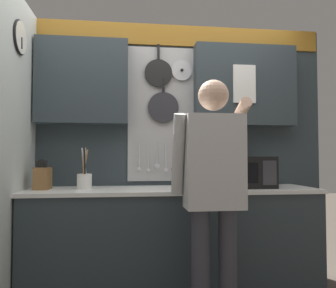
{
  "coord_description": "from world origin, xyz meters",
  "views": [
    {
      "loc": [
        -0.37,
        -2.7,
        1.16
      ],
      "look_at": [
        -0.02,
        0.19,
        1.27
      ],
      "focal_mm": 35.0,
      "sensor_mm": 36.0,
      "label": 1
    }
  ],
  "objects": [
    {
      "name": "person",
      "position": [
        0.19,
        -0.59,
        0.99
      ],
      "size": [
        0.54,
        0.62,
        1.67
      ],
      "color": "#383842",
      "rests_on": "ground_plane"
    },
    {
      "name": "side_wall",
      "position": [
        -1.2,
        -0.41,
        1.21
      ],
      "size": [
        0.07,
        1.6,
        2.39
      ],
      "color": "silver",
      "rests_on": "ground_plane"
    },
    {
      "name": "base_cabinet_counter",
      "position": [
        0.0,
        -0.0,
        0.45
      ],
      "size": [
        2.37,
        0.6,
        0.9
      ],
      "color": "#2D383D",
      "rests_on": "ground_plane"
    },
    {
      "name": "back_wall_unit",
      "position": [
        0.01,
        0.26,
        1.48
      ],
      "size": [
        2.94,
        0.22,
        2.39
      ],
      "color": "#2D383D",
      "rests_on": "ground_plane"
    },
    {
      "name": "knife_block",
      "position": [
        -1.05,
        0.02,
        0.99
      ],
      "size": [
        0.12,
        0.16,
        0.24
      ],
      "color": "brown",
      "rests_on": "base_cabinet_counter"
    },
    {
      "name": "utensil_crock",
      "position": [
        -0.73,
        0.02,
        0.97
      ],
      "size": [
        0.12,
        0.12,
        0.34
      ],
      "color": "white",
      "rests_on": "base_cabinet_counter"
    },
    {
      "name": "microwave",
      "position": [
        0.58,
        0.02,
        1.03
      ],
      "size": [
        0.52,
        0.39,
        0.26
      ],
      "color": "black",
      "rests_on": "base_cabinet_counter"
    }
  ]
}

